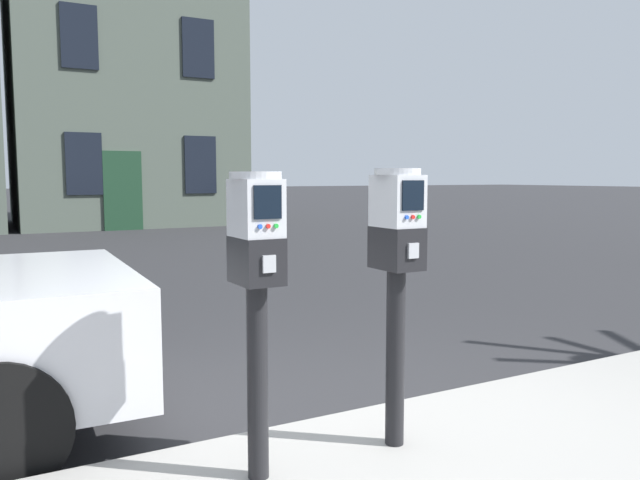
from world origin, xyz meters
name	(u,v)px	position (x,y,z in m)	size (l,w,h in m)	color
ground_plane	(361,450)	(0.00, 0.00, 0.00)	(160.00, 160.00, 0.00)	#28282B
parking_meter_near_kerb	(257,270)	(-0.69, -0.27, 1.04)	(0.22, 0.25, 1.31)	black
parking_meter_twin_adjacent	(397,256)	(0.02, -0.27, 1.05)	(0.22, 0.25, 1.33)	black
townhouse_brick_corner	(120,66)	(2.21, 17.38, 4.79)	(6.18, 5.94, 9.57)	#4C564C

